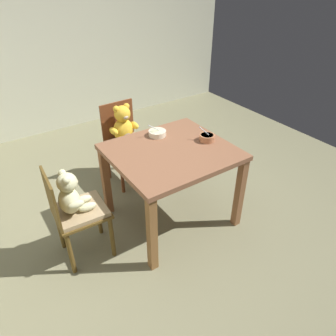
# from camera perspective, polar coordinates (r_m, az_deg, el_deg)

# --- Properties ---
(ground_plane) EXTENTS (5.20, 5.20, 0.04)m
(ground_plane) POSITION_cam_1_polar(r_m,az_deg,el_deg) (3.09, 0.52, -9.11)
(ground_plane) COLOR #747153
(wall_rear) EXTENTS (5.20, 0.08, 2.94)m
(wall_rear) POSITION_cam_1_polar(r_m,az_deg,el_deg) (4.67, -19.22, 24.27)
(wall_rear) COLOR beige
(wall_rear) RESTS_ON ground_plane
(dining_table) EXTENTS (1.00, 0.91, 0.75)m
(dining_table) POSITION_cam_1_polar(r_m,az_deg,el_deg) (2.69, 0.59, 1.34)
(dining_table) COLOR brown
(dining_table) RESTS_ON ground_plane
(teddy_chair_far_center) EXTENTS (0.42, 0.40, 0.88)m
(teddy_chair_far_center) POSITION_cam_1_polar(r_m,az_deg,el_deg) (3.34, -7.92, 6.26)
(teddy_chair_far_center) COLOR brown
(teddy_chair_far_center) RESTS_ON ground_plane
(teddy_chair_near_left) EXTENTS (0.42, 0.39, 0.84)m
(teddy_chair_near_left) POSITION_cam_1_polar(r_m,az_deg,el_deg) (2.49, -16.79, -6.31)
(teddy_chair_near_left) COLOR brown
(teddy_chair_near_left) RESTS_ON ground_plane
(porridge_bowl_terracotta_near_right) EXTENTS (0.14, 0.14, 0.12)m
(porridge_bowl_terracotta_near_right) POSITION_cam_1_polar(r_m,az_deg,el_deg) (2.79, 7.10, 5.52)
(porridge_bowl_terracotta_near_right) COLOR #B7734C
(porridge_bowl_terracotta_near_right) RESTS_ON dining_table
(porridge_bowl_cream_far_center) EXTENTS (0.17, 0.16, 0.13)m
(porridge_bowl_cream_far_center) POSITION_cam_1_polar(r_m,az_deg,el_deg) (2.86, -1.96, 6.38)
(porridge_bowl_cream_far_center) COLOR beige
(porridge_bowl_cream_far_center) RESTS_ON dining_table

